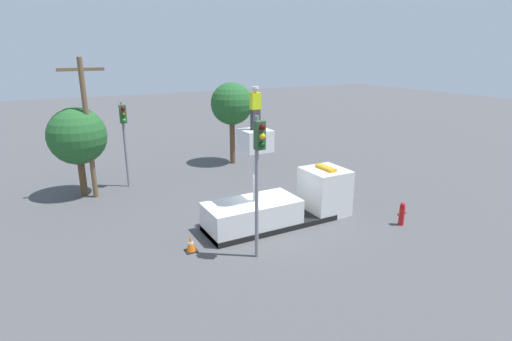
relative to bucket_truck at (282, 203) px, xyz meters
name	(u,v)px	position (x,y,z in m)	size (l,w,h in m)	color
ground_plane	(270,225)	(-0.60, 0.00, -0.93)	(120.00, 120.00, 0.00)	#4C4C4F
bucket_truck	(282,203)	(0.00, 0.00, 0.00)	(6.97, 2.06, 4.44)	black
worker	(255,108)	(-1.37, 0.00, 4.39)	(0.40, 0.26, 1.75)	#38383D
traffic_light_pole	(259,161)	(-2.54, -2.39, 2.90)	(0.34, 0.57, 5.41)	gray
traffic_light_across	(124,128)	(-5.11, 8.42, 2.54)	(0.34, 0.57, 4.88)	gray
fire_hydrant	(402,214)	(4.58, -2.82, -0.39)	(0.48, 0.24, 1.08)	red
traffic_cone_rear	(191,244)	(-4.60, -0.65, -0.62)	(0.47, 0.47, 0.64)	black
tree_left_bg	(77,136)	(-7.54, 8.25, 2.33)	(3.01, 3.01, 4.78)	brown
tree_right_bg	(232,104)	(2.36, 10.24, 3.18)	(2.84, 2.84, 5.57)	brown
utility_pole	(87,124)	(-7.04, 7.61, 3.03)	(2.20, 0.26, 7.28)	brown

